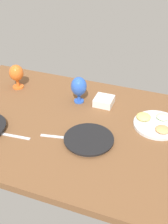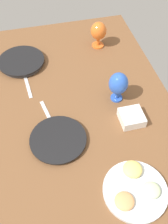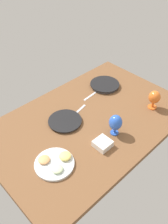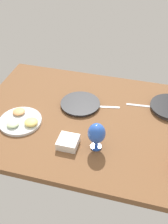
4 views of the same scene
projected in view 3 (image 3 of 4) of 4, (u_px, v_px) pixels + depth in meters
The scene contains 9 objects.
ground_plane at pixel (89, 122), 193.26cm from camera, with size 160.00×104.00×4.00cm, color brown.
dinner_plate_left at pixel (65, 121), 189.01cm from camera, with size 26.44×26.44×2.17cm.
dinner_plate_right at pixel (105, 85), 225.67cm from camera, with size 27.26×27.26×2.98cm.
fruit_platter at pixel (55, 163), 158.43cm from camera, with size 26.50×26.50×4.86cm.
hurricane_glass_blue at pixel (116, 123), 173.90cm from camera, with size 9.83×9.83×17.16cm.
hurricane_glass_orange at pixel (154, 98), 196.49cm from camera, with size 9.67×9.67×16.54cm.
square_bowl_white at pixel (103, 143), 169.60cm from camera, with size 11.29×11.29×4.82cm.
fork_by_left_plate at pixel (79, 110), 199.95cm from camera, with size 18.00×1.80×0.60cm, color silver.
fork_by_right_plate at pixel (91, 96), 215.27cm from camera, with size 18.00×1.80×0.60cm, color silver.
Camera 3 is at (-100.14, -98.27, 131.20)cm, focal length 38.64 mm.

